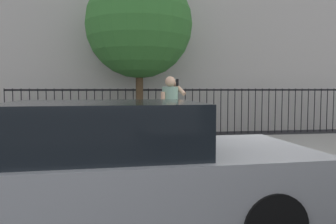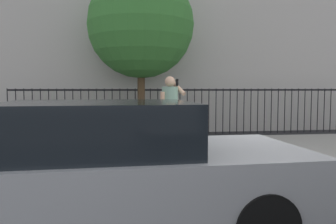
% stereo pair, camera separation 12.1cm
% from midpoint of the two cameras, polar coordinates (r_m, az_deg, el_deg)
% --- Properties ---
extents(ground_plane, '(60.00, 60.00, 0.00)m').
position_cam_midpoint_polar(ground_plane, '(6.02, 16.26, -11.47)').
color(ground_plane, black).
extents(sidewalk, '(28.00, 4.40, 0.15)m').
position_cam_midpoint_polar(sidewalk, '(8.01, 9.80, -6.95)').
color(sidewalk, gray).
rests_on(sidewalk, ground).
extents(iron_fence, '(12.03, 0.04, 1.60)m').
position_cam_midpoint_polar(iron_fence, '(11.45, 4.26, 1.16)').
color(iron_fence, black).
rests_on(iron_fence, ground).
extents(parked_hatchback, '(4.26, 1.98, 1.45)m').
position_cam_midpoint_polar(parked_hatchback, '(3.73, -8.64, -9.82)').
color(parked_hatchback, '#ADAFB5').
rests_on(parked_hatchback, ground).
extents(pedestrian_on_phone, '(0.72, 0.62, 1.70)m').
position_cam_midpoint_polar(pedestrian_on_phone, '(6.99, 0.67, 0.33)').
color(pedestrian_on_phone, tan).
rests_on(pedestrian_on_phone, sidewalk).
extents(street_bench, '(1.60, 0.45, 0.95)m').
position_cam_midpoint_polar(street_bench, '(8.78, -17.23, -2.30)').
color(street_bench, brown).
rests_on(street_bench, sidewalk).
extents(street_tree_near, '(3.34, 3.34, 5.27)m').
position_cam_midpoint_polar(street_tree_near, '(10.79, -4.37, 14.68)').
color(street_tree_near, '#4C3823').
rests_on(street_tree_near, ground).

